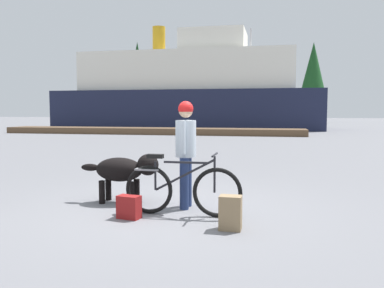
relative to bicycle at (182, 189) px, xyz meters
name	(u,v)px	position (x,y,z in m)	size (l,w,h in m)	color
ground_plane	(166,210)	(-0.32, 0.28, -0.39)	(160.00, 160.00, 0.00)	slate
bicycle	(182,189)	(0.00, 0.00, 0.00)	(1.73, 0.44, 0.91)	black
person_cyclist	(186,144)	(-0.04, 0.46, 0.61)	(0.32, 0.53, 1.67)	navy
dog	(124,170)	(-1.11, 0.57, 0.16)	(1.35, 0.46, 0.82)	black
backpack	(230,213)	(0.77, -0.55, -0.17)	(0.28, 0.20, 0.44)	#8C7251
handbag_pannier	(129,207)	(-0.69, -0.32, -0.22)	(0.32, 0.18, 0.33)	maroon
dock_pier	(151,131)	(-6.70, 19.24, -0.19)	(19.70, 2.13, 0.40)	brown
ferry_boat	(190,92)	(-6.06, 28.29, 2.70)	(22.07, 7.57, 8.77)	#191E38
sailboat_moored	(250,124)	(-0.74, 26.21, 0.11)	(6.65, 1.86, 7.88)	navy
pine_tree_far_left	(138,71)	(-16.96, 45.51, 6.35)	(2.91, 2.91, 10.63)	#4C331E
pine_tree_center	(233,70)	(-4.19, 46.17, 6.36)	(3.12, 3.12, 10.99)	#4C331E
pine_tree_far_right	(313,70)	(5.73, 46.88, 6.26)	(3.20, 3.20, 10.05)	#4C331E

